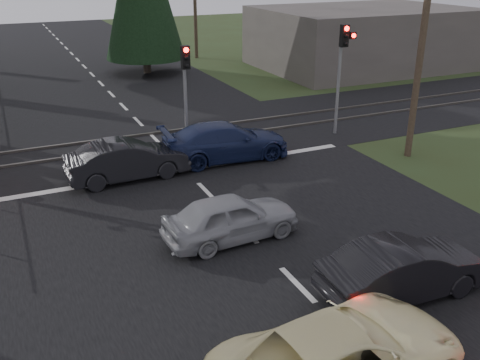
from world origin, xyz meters
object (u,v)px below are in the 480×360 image
traffic_signal_right (343,58)px  dark_car_far (127,160)px  dark_hatchback (404,270)px  utility_pole_near (423,33)px  blue_sedan (225,141)px  traffic_signal_center (186,79)px  cream_coupe (342,354)px  silver_car (231,218)px

traffic_signal_right → dark_car_far: (-9.64, -1.23, -2.62)m
dark_hatchback → traffic_signal_right: bearing=-25.3°
traffic_signal_right → utility_pole_near: (0.95, -3.47, 1.41)m
blue_sedan → traffic_signal_center: bearing=24.0°
traffic_signal_right → cream_coupe: bearing=-124.0°
utility_pole_near → dark_hatchback: size_ratio=2.22×
dark_hatchback → blue_sedan: size_ratio=0.82×
traffic_signal_center → silver_car: (-1.53, -7.92, -2.16)m
utility_pole_near → cream_coupe: size_ratio=1.86×
cream_coupe → dark_car_far: bearing=1.5°
cream_coupe → dark_car_far: size_ratio=1.15×
dark_hatchback → silver_car: dark_hatchback is taller
traffic_signal_right → blue_sedan: 6.36m
utility_pole_near → silver_car: size_ratio=2.36×
traffic_signal_center → blue_sedan: (0.80, -2.05, -2.09)m
traffic_signal_center → silver_car: bearing=-101.0°
dark_car_far → dark_hatchback: bearing=-159.5°
cream_coupe → blue_sedan: bearing=-17.5°
dark_hatchback → dark_car_far: size_ratio=0.96×
utility_pole_near → silver_car: 10.43m
cream_coupe → silver_car: size_ratio=1.27×
traffic_signal_right → traffic_signal_center: 6.68m
traffic_signal_right → traffic_signal_center: bearing=169.6°
traffic_signal_center → silver_car: 8.35m
traffic_signal_right → silver_car: bearing=-140.3°
cream_coupe → silver_car: cream_coupe is taller
blue_sedan → utility_pole_near: bearing=-108.8°
cream_coupe → blue_sedan: 12.03m
traffic_signal_right → blue_sedan: bearing=-171.6°
silver_car → blue_sedan: blue_sedan is taller
traffic_signal_right → blue_sedan: size_ratio=0.95×
utility_pole_near → dark_hatchback: 10.61m
cream_coupe → traffic_signal_center: bearing=-12.4°
traffic_signal_right → silver_car: traffic_signal_right is taller
cream_coupe → traffic_signal_right: bearing=-38.4°
traffic_signal_right → cream_coupe: 15.38m
utility_pole_near → dark_car_far: (-10.59, 2.24, -4.03)m
dark_car_far → cream_coupe: bearing=-176.6°
cream_coupe → silver_car: 5.86m
utility_pole_near → dark_car_far: bearing=168.1°
dark_hatchback → dark_car_far: (-4.08, 9.57, 0.03)m
traffic_signal_center → cream_coupe: traffic_signal_center is taller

